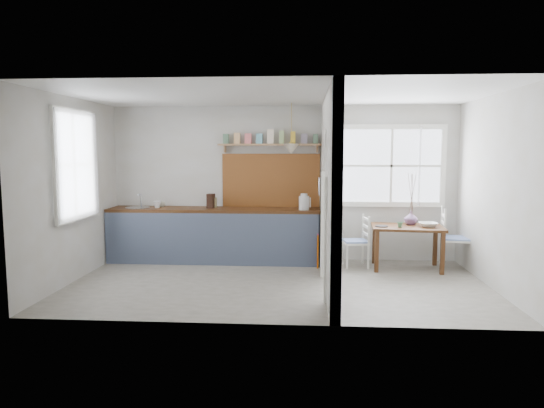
# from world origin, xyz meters

# --- Properties ---
(floor) EXTENTS (5.80, 3.20, 0.01)m
(floor) POSITION_xyz_m (0.00, 0.00, 0.00)
(floor) COLOR gray
(floor) RESTS_ON ground
(ceiling) EXTENTS (5.80, 3.20, 0.01)m
(ceiling) POSITION_xyz_m (0.00, 0.00, 2.60)
(ceiling) COLOR silver
(ceiling) RESTS_ON walls
(walls) EXTENTS (5.81, 3.21, 2.60)m
(walls) POSITION_xyz_m (0.00, 0.00, 1.30)
(walls) COLOR silver
(walls) RESTS_ON floor
(partition) EXTENTS (0.12, 3.20, 2.60)m
(partition) POSITION_xyz_m (0.70, 0.06, 1.45)
(partition) COLOR silver
(partition) RESTS_ON floor
(kitchen_window) EXTENTS (0.10, 1.16, 1.50)m
(kitchen_window) POSITION_xyz_m (-2.87, 0.00, 1.65)
(kitchen_window) COLOR white
(kitchen_window) RESTS_ON walls
(nook_window) EXTENTS (1.76, 0.10, 1.30)m
(nook_window) POSITION_xyz_m (1.80, 1.56, 1.60)
(nook_window) COLOR white
(nook_window) RESTS_ON walls
(counter) EXTENTS (3.50, 0.60, 0.90)m
(counter) POSITION_xyz_m (-1.13, 1.33, 0.46)
(counter) COLOR #4E2917
(counter) RESTS_ON floor
(sink) EXTENTS (0.40, 0.40, 0.02)m
(sink) POSITION_xyz_m (-2.43, 1.30, 0.89)
(sink) COLOR silver
(sink) RESTS_ON counter
(backsplash) EXTENTS (1.65, 0.03, 0.90)m
(backsplash) POSITION_xyz_m (-0.20, 1.58, 1.35)
(backsplash) COLOR brown
(backsplash) RESTS_ON walls
(shelf) EXTENTS (1.75, 0.20, 0.21)m
(shelf) POSITION_xyz_m (-0.20, 1.49, 2.01)
(shelf) COLOR #AD7349
(shelf) RESTS_ON walls
(pendant_lamp) EXTENTS (0.26, 0.26, 0.16)m
(pendant_lamp) POSITION_xyz_m (0.15, 1.15, 1.88)
(pendant_lamp) COLOR beige
(pendant_lamp) RESTS_ON ceiling
(utensil_rail) EXTENTS (0.02, 0.50, 0.02)m
(utensil_rail) POSITION_xyz_m (0.61, 0.90, 1.45)
(utensil_rail) COLOR silver
(utensil_rail) RESTS_ON partition
(dining_table) EXTENTS (1.14, 0.81, 0.68)m
(dining_table) POSITION_xyz_m (1.97, 1.01, 0.34)
(dining_table) COLOR #4E2917
(dining_table) RESTS_ON floor
(chair_left) EXTENTS (0.43, 0.43, 0.83)m
(chair_left) POSITION_xyz_m (1.18, 1.10, 0.41)
(chair_left) COLOR white
(chair_left) RESTS_ON floor
(chair_right) EXTENTS (0.50, 0.50, 0.97)m
(chair_right) POSITION_xyz_m (2.75, 1.09, 0.48)
(chair_right) COLOR white
(chair_right) RESTS_ON floor
(kettle) EXTENTS (0.27, 0.24, 0.26)m
(kettle) POSITION_xyz_m (0.36, 1.18, 1.03)
(kettle) COLOR silver
(kettle) RESTS_ON counter
(mug_a) EXTENTS (0.13, 0.13, 0.12)m
(mug_a) POSITION_xyz_m (-2.08, 1.27, 0.96)
(mug_a) COLOR white
(mug_a) RESTS_ON counter
(mug_b) EXTENTS (0.15, 0.15, 0.09)m
(mug_b) POSITION_xyz_m (-2.05, 1.40, 0.95)
(mug_b) COLOR beige
(mug_b) RESTS_ON counter
(knife_block) EXTENTS (0.12, 0.16, 0.24)m
(knife_block) POSITION_xyz_m (-1.19, 1.34, 1.02)
(knife_block) COLOR #3F2114
(knife_block) RESTS_ON counter
(jar) EXTENTS (0.11, 0.11, 0.17)m
(jar) POSITION_xyz_m (-1.16, 1.41, 0.98)
(jar) COLOR olive
(jar) RESTS_ON counter
(towel_magenta) EXTENTS (0.02, 0.03, 0.54)m
(towel_magenta) POSITION_xyz_m (0.58, 0.96, 0.28)
(towel_magenta) COLOR #AC2A6D
(towel_magenta) RESTS_ON counter
(towel_orange) EXTENTS (0.02, 0.03, 0.56)m
(towel_orange) POSITION_xyz_m (0.58, 0.93, 0.25)
(towel_orange) COLOR #BC4E03
(towel_orange) RESTS_ON counter
(bowl) EXTENTS (0.30, 0.30, 0.07)m
(bowl) POSITION_xyz_m (2.28, 0.95, 0.71)
(bowl) COLOR white
(bowl) RESTS_ON dining_table
(table_cup) EXTENTS (0.11, 0.11, 0.08)m
(table_cup) POSITION_xyz_m (1.83, 0.88, 0.72)
(table_cup) COLOR #508459
(table_cup) RESTS_ON dining_table
(plate) EXTENTS (0.25, 0.25, 0.02)m
(plate) POSITION_xyz_m (1.56, 0.92, 0.69)
(plate) COLOR black
(plate) RESTS_ON dining_table
(vase) EXTENTS (0.26, 0.26, 0.22)m
(vase) POSITION_xyz_m (2.06, 1.17, 0.79)
(vase) COLOR #6D4C76
(vase) RESTS_ON dining_table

